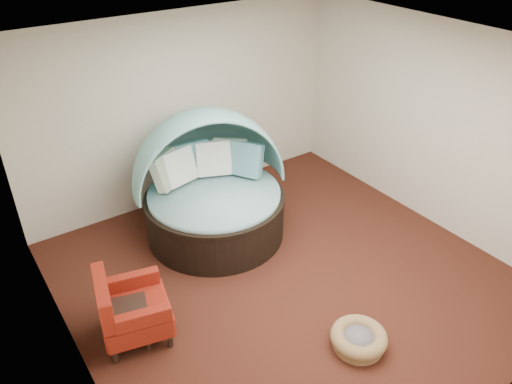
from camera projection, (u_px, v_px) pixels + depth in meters
floor at (286, 277)px, 6.23m from camera, size 5.00×5.00×0.00m
wall_back at (184, 109)px, 7.26m from camera, size 5.00×0.00×5.00m
wall_front at (495, 316)px, 3.74m from camera, size 5.00×0.00×5.00m
wall_left at (60, 262)px, 4.29m from camera, size 0.00×5.00×5.00m
wall_right at (436, 127)px, 6.71m from camera, size 0.00×5.00×5.00m
ceiling at (295, 53)px, 4.77m from camera, size 5.00×5.00×0.00m
canopy_daybed at (211, 180)px, 6.68m from camera, size 2.34×2.29×1.74m
pet_basket at (359, 339)px, 5.22m from camera, size 0.76×0.76×0.21m
red_armchair at (130, 309)px, 5.21m from camera, size 0.85×0.85×0.83m
side_table at (127, 321)px, 5.21m from camera, size 0.57×0.57×0.43m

